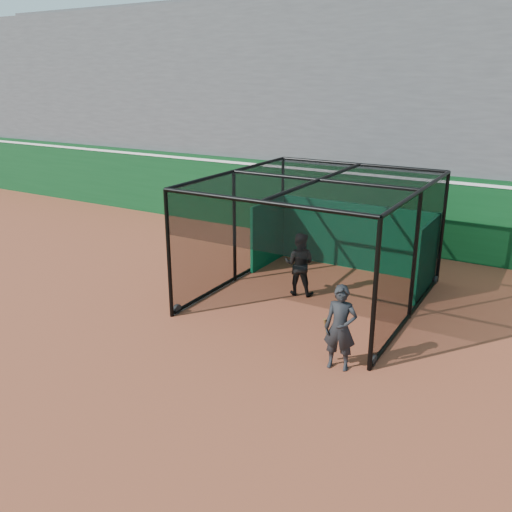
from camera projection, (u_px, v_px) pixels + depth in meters
The scene contains 6 objects.
ground at pixel (196, 344), 11.22m from camera, with size 120.00×120.00×0.00m, color brown.
outfield_wall at pixel (349, 204), 17.76m from camera, with size 50.00×0.50×2.50m.
grandstand at pixel (392, 99), 19.84m from camera, with size 50.00×7.85×8.95m.
batting_cage at pixel (317, 241), 13.14m from camera, with size 4.84×5.50×2.97m.
batter at pixel (299, 264), 13.57m from camera, with size 0.78×0.61×1.61m, color black.
on_deck_player at pixel (340, 328), 10.06m from camera, with size 0.67×0.50×1.67m.
Camera 1 is at (6.21, -8.03, 5.28)m, focal length 38.00 mm.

